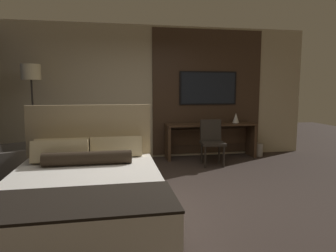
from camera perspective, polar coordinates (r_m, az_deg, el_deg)
The scene contains 11 objects.
ground_plane at distance 4.13m, azimuth -0.05°, elevation -13.97°, with size 16.00×16.00×0.00m, color #332823.
wall_back_tv_panel at distance 6.44m, azimuth -2.57°, elevation 6.37°, with size 7.20×0.09×2.80m.
bed at distance 3.54m, azimuth -15.54°, elevation -12.23°, with size 1.71×2.25×1.26m.
desk at distance 6.53m, azimuth 8.02°, elevation -1.53°, with size 1.94×0.47×0.74m.
tv at distance 6.63m, azimuth 7.66°, elevation 7.17°, with size 1.28×0.04×0.72m.
desk_chair at distance 5.91m, azimuth 8.32°, elevation -2.30°, with size 0.48×0.48×0.88m.
armchair_by_window at distance 5.40m, azimuth -27.31°, elevation -6.70°, with size 1.08×1.10×0.79m.
floor_lamp at distance 6.01m, azimuth -24.59°, elevation 7.81°, with size 0.34×0.34×1.92m.
vase_tall at distance 6.71m, azimuth 12.80°, elevation 1.53°, with size 0.14×0.14×0.22m.
book at distance 6.45m, azimuth 7.37°, elevation 0.60°, with size 0.25×0.20×0.03m.
waste_bin at distance 6.95m, azimuth 16.72°, elevation -4.33°, with size 0.22×0.22×0.28m.
Camera 1 is at (-0.70, -3.79, 1.49)m, focal length 32.00 mm.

